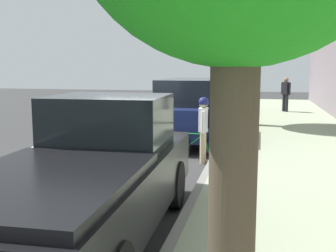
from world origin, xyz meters
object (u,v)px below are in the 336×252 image
(bicycle_at_curb, at_px, (198,145))
(street_tree_mid_block, at_px, (256,23))
(cyclist_with_backpack, at_px, (205,123))
(parked_pickup_black_second, at_px, (90,177))
(parked_suv_dark_blue_mid, at_px, (190,109))
(fire_hydrant, at_px, (243,109))
(pedestrian_on_phone, at_px, (286,92))
(parked_sedan_red_far, at_px, (214,99))

(bicycle_at_curb, relative_size, street_tree_mid_block, 0.32)
(bicycle_at_curb, distance_m, cyclist_with_backpack, 0.81)
(parked_pickup_black_second, distance_m, parked_suv_dark_blue_mid, 7.87)
(cyclist_with_backpack, bearing_deg, street_tree_mid_block, 79.31)
(parked_suv_dark_blue_mid, bearing_deg, fire_hydrant, 71.42)
(parked_pickup_black_second, relative_size, pedestrian_on_phone, 3.17)
(pedestrian_on_phone, bearing_deg, cyclist_with_backpack, -103.25)
(parked_pickup_black_second, xyz_separation_m, parked_sedan_red_far, (0.02, 15.60, -0.15))
(street_tree_mid_block, bearing_deg, cyclist_with_backpack, -100.69)
(bicycle_at_curb, distance_m, street_tree_mid_block, 6.69)
(cyclist_with_backpack, xyz_separation_m, fire_hydrant, (0.67, 7.40, -0.41))
(bicycle_at_curb, xyz_separation_m, street_tree_mid_block, (1.34, 5.46, 3.62))
(parked_suv_dark_blue_mid, xyz_separation_m, parked_sedan_red_far, (-0.07, 7.74, -0.27))
(cyclist_with_backpack, relative_size, pedestrian_on_phone, 0.98)
(parked_sedan_red_far, bearing_deg, parked_pickup_black_second, -90.08)
(parked_suv_dark_blue_mid, bearing_deg, bicycle_at_curb, -76.18)
(cyclist_with_backpack, bearing_deg, parked_suv_dark_blue_mid, 105.95)
(cyclist_with_backpack, distance_m, fire_hydrant, 7.44)
(parked_suv_dark_blue_mid, height_order, parked_sedan_red_far, parked_suv_dark_blue_mid)
(parked_sedan_red_far, distance_m, street_tree_mid_block, 6.09)
(parked_suv_dark_blue_mid, bearing_deg, parked_sedan_red_far, 90.51)
(parked_pickup_black_second, height_order, bicycle_at_curb, parked_pickup_black_second)
(parked_sedan_red_far, xyz_separation_m, cyclist_with_backpack, (0.91, -10.67, 0.24))
(parked_suv_dark_blue_mid, height_order, fire_hydrant, parked_suv_dark_blue_mid)
(cyclist_with_backpack, bearing_deg, pedestrian_on_phone, 76.75)
(parked_suv_dark_blue_mid, xyz_separation_m, cyclist_with_backpack, (0.84, -2.93, -0.03))
(parked_pickup_black_second, bearing_deg, parked_suv_dark_blue_mid, 89.34)
(parked_sedan_red_far, bearing_deg, pedestrian_on_phone, 5.27)
(parked_sedan_red_far, height_order, cyclist_with_backpack, cyclist_with_backpack)
(cyclist_with_backpack, relative_size, fire_hydrant, 1.96)
(cyclist_with_backpack, xyz_separation_m, pedestrian_on_phone, (2.59, 10.99, 0.12))
(parked_suv_dark_blue_mid, distance_m, street_tree_mid_block, 4.63)
(pedestrian_on_phone, bearing_deg, parked_pickup_black_second, -102.45)
(street_tree_mid_block, bearing_deg, parked_sedan_red_far, 113.01)
(parked_pickup_black_second, xyz_separation_m, fire_hydrant, (1.60, 12.34, -0.31))
(cyclist_with_backpack, relative_size, street_tree_mid_block, 0.31)
(parked_suv_dark_blue_mid, relative_size, pedestrian_on_phone, 2.80)
(parked_pickup_black_second, height_order, parked_suv_dark_blue_mid, parked_suv_dark_blue_mid)
(parked_sedan_red_far, relative_size, cyclist_with_backpack, 2.69)
(bicycle_at_curb, bearing_deg, pedestrian_on_phone, 75.06)
(parked_suv_dark_blue_mid, xyz_separation_m, fire_hydrant, (1.50, 4.48, -0.44))
(parked_pickup_black_second, distance_m, fire_hydrant, 12.45)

